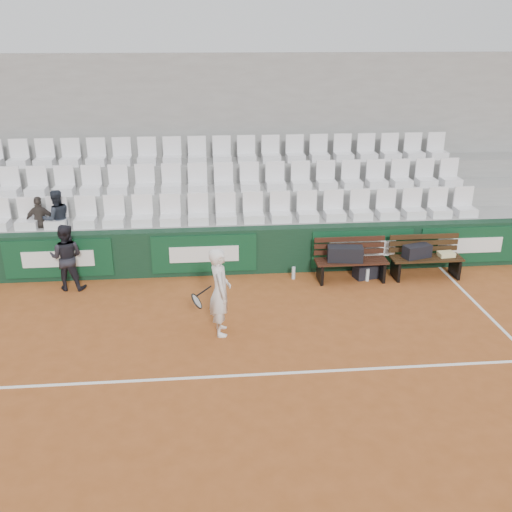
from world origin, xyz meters
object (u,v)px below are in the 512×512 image
(bench_right, at_px, (425,267))
(spectator_c, at_px, (54,198))
(sports_bag_ground, at_px, (366,271))
(sports_bag_left, at_px, (345,254))
(bench_left, at_px, (351,270))
(tennis_player, at_px, (220,292))
(ball_kid, at_px, (66,257))
(sports_bag_right, at_px, (417,251))
(water_bottle_near, at_px, (294,273))
(water_bottle_far, at_px, (367,275))
(spectator_b, at_px, (38,202))

(bench_right, distance_m, spectator_c, 7.97)
(sports_bag_ground, bearing_deg, sports_bag_left, -167.58)
(sports_bag_left, distance_m, spectator_c, 6.19)
(bench_left, bearing_deg, spectator_c, 169.45)
(sports_bag_ground, distance_m, tennis_player, 3.83)
(ball_kid, bearing_deg, sports_bag_right, -174.65)
(sports_bag_ground, distance_m, water_bottle_near, 1.54)
(water_bottle_far, bearing_deg, water_bottle_near, 170.93)
(sports_bag_left, height_order, sports_bag_right, sports_bag_left)
(sports_bag_left, bearing_deg, tennis_player, -143.23)
(sports_bag_right, height_order, water_bottle_near, sports_bag_right)
(sports_bag_right, bearing_deg, water_bottle_near, 177.14)
(water_bottle_near, bearing_deg, spectator_b, 169.67)
(sports_bag_ground, relative_size, water_bottle_near, 1.81)
(bench_left, relative_size, ball_kid, 1.09)
(water_bottle_near, xyz_separation_m, tennis_player, (-1.61, -2.16, 0.65))
(sports_bag_right, xyz_separation_m, spectator_b, (-7.90, 1.10, 0.97))
(water_bottle_far, height_order, spectator_c, spectator_c)
(sports_bag_ground, height_order, water_bottle_near, sports_bag_ground)
(bench_right, height_order, ball_kid, ball_kid)
(spectator_b, bearing_deg, sports_bag_right, 172.10)
(sports_bag_right, height_order, spectator_b, spectator_b)
(sports_bag_left, bearing_deg, spectator_c, 169.14)
(sports_bag_right, height_order, tennis_player, tennis_player)
(sports_bag_left, xyz_separation_m, sports_bag_ground, (0.50, 0.11, -0.46))
(ball_kid, distance_m, spectator_b, 1.52)
(sports_bag_right, distance_m, ball_kid, 7.20)
(bench_left, distance_m, sports_bag_right, 1.45)
(sports_bag_left, height_order, sports_bag_ground, sports_bag_left)
(tennis_player, bearing_deg, water_bottle_near, 53.33)
(sports_bag_left, distance_m, spectator_b, 6.52)
(water_bottle_far, distance_m, ball_kid, 6.16)
(bench_right, xyz_separation_m, sports_bag_right, (-0.21, 0.03, 0.36))
(sports_bag_right, distance_m, water_bottle_far, 1.16)
(sports_bag_ground, relative_size, spectator_c, 0.39)
(sports_bag_right, xyz_separation_m, ball_kid, (-7.20, 0.06, 0.10))
(sports_bag_left, distance_m, water_bottle_near, 1.15)
(bench_right, height_order, sports_bag_right, sports_bag_right)
(spectator_c, bearing_deg, tennis_player, 112.63)
(bench_right, relative_size, sports_bag_ground, 3.08)
(water_bottle_near, height_order, tennis_player, tennis_player)
(bench_right, relative_size, ball_kid, 1.09)
(bench_left, distance_m, sports_bag_left, 0.41)
(water_bottle_far, bearing_deg, sports_bag_left, 172.99)
(sports_bag_left, distance_m, ball_kid, 5.65)
(spectator_b, xyz_separation_m, spectator_c, (0.35, 0.00, 0.07))
(spectator_c, bearing_deg, sports_bag_ground, 146.56)
(bench_right, bearing_deg, sports_bag_right, 172.02)
(ball_kid, bearing_deg, water_bottle_far, -175.81)
(bench_right, relative_size, sports_bag_left, 2.08)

